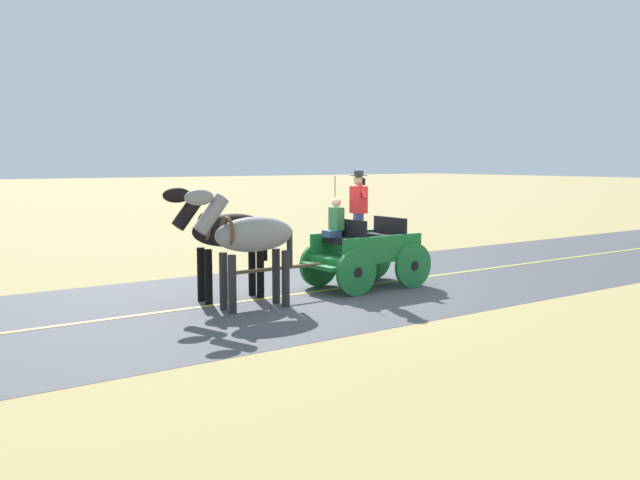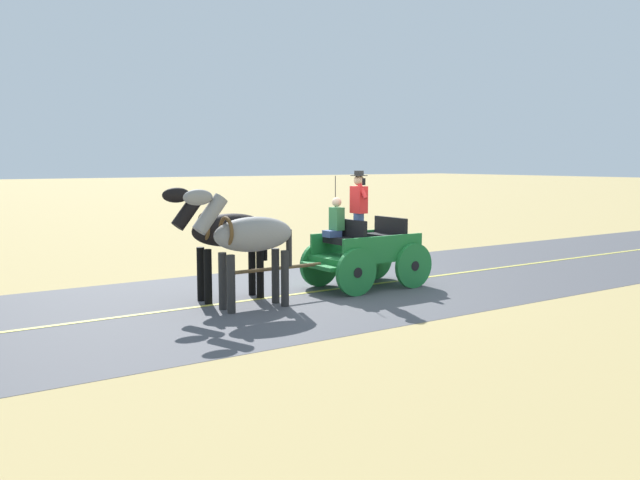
{
  "view_description": "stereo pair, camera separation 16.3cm",
  "coord_description": "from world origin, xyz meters",
  "px_view_note": "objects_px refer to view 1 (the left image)",
  "views": [
    {
      "loc": [
        -11.38,
        8.53,
        2.69
      ],
      "look_at": [
        -0.16,
        0.69,
        1.1
      ],
      "focal_mm": 38.08,
      "sensor_mm": 36.0,
      "label": 1
    },
    {
      "loc": [
        -11.48,
        8.4,
        2.69
      ],
      "look_at": [
        -0.16,
        0.69,
        1.1
      ],
      "focal_mm": 38.08,
      "sensor_mm": 36.0,
      "label": 2
    }
  ],
  "objects_px": {
    "horse_drawn_carriage": "(363,250)",
    "horse_off_side": "(225,233)",
    "horse_near_side": "(249,237)",
    "traffic_cone": "(383,250)"
  },
  "relations": [
    {
      "from": "horse_drawn_carriage",
      "to": "traffic_cone",
      "type": "bearing_deg",
      "value": -45.85
    },
    {
      "from": "horse_near_side",
      "to": "horse_off_side",
      "type": "bearing_deg",
      "value": 0.37
    },
    {
      "from": "horse_near_side",
      "to": "traffic_cone",
      "type": "height_order",
      "value": "horse_near_side"
    },
    {
      "from": "horse_off_side",
      "to": "traffic_cone",
      "type": "distance_m",
      "value": 6.86
    },
    {
      "from": "horse_near_side",
      "to": "traffic_cone",
      "type": "xyz_separation_m",
      "value": [
        3.59,
        -6.23,
        -1.07
      ]
    },
    {
      "from": "horse_drawn_carriage",
      "to": "horse_off_side",
      "type": "height_order",
      "value": "horse_drawn_carriage"
    },
    {
      "from": "horse_drawn_carriage",
      "to": "traffic_cone",
      "type": "xyz_separation_m",
      "value": [
        3.11,
        -3.2,
        -0.57
      ]
    },
    {
      "from": "horse_drawn_carriage",
      "to": "horse_near_side",
      "type": "bearing_deg",
      "value": 98.98
    },
    {
      "from": "horse_drawn_carriage",
      "to": "horse_off_side",
      "type": "distance_m",
      "value": 3.11
    },
    {
      "from": "traffic_cone",
      "to": "horse_off_side",
      "type": "bearing_deg",
      "value": 113.05
    }
  ]
}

